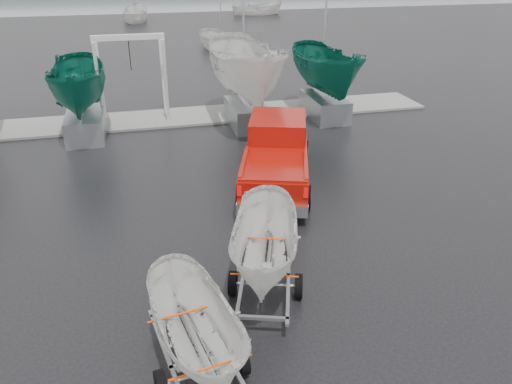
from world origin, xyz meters
The scene contains 12 objects.
ground_plane centered at (0.00, 0.00, 0.00)m, with size 120.00×120.00×0.00m, color black.
dock centered at (0.00, 13.00, 0.05)m, with size 30.00×3.00×0.12m, color gray.
pickup_truck centered at (4.81, 4.76, 1.11)m, with size 4.08×6.75×2.13m.
trailer_hitched centered at (2.68, -1.62, 2.56)m, with size 2.26×3.79×4.71m.
trailer_parked centered at (0.68, -4.01, 2.35)m, with size 1.86×3.74×4.30m.
boat_hoist centered at (0.07, 13.00, 2.67)m, with size 3.30×2.18×4.12m.
keelboat_1 centered at (-2.17, 11.20, 3.70)m, with size 2.34×3.20×7.31m.
keelboat_2 centered at (5.17, 11.00, 4.70)m, with size 2.96×3.20×11.14m.
keelboat_3 centered at (9.21, 11.30, 3.84)m, with size 2.42×3.20×10.59m.
moored_boat_1 centered at (1.32, 51.77, 0.00)m, with size 3.01×3.07×11.58m.
moored_boat_2 centered at (7.70, 30.95, 0.00)m, with size 3.00×3.05×11.37m.
moored_boat_3 centered at (16.94, 54.99, 0.00)m, with size 2.93×2.87×11.47m.
Camera 1 is at (-0.03, -11.32, 7.60)m, focal length 35.00 mm.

